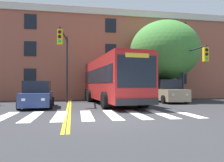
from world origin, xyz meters
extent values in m
plane|color=#303033|center=(0.00, 0.00, 0.00)|extent=(120.00, 120.00, 0.00)
cube|color=white|center=(-4.44, 1.74, 0.00)|extent=(0.62, 3.68, 0.01)
cube|color=white|center=(-3.19, 1.71, 0.00)|extent=(0.62, 3.68, 0.01)
cube|color=white|center=(-1.94, 1.68, 0.00)|extent=(0.62, 3.68, 0.01)
cube|color=white|center=(-0.69, 1.66, 0.00)|extent=(0.62, 3.68, 0.01)
cube|color=white|center=(0.56, 1.63, 0.00)|extent=(0.62, 3.68, 0.01)
cube|color=white|center=(1.81, 1.61, 0.00)|extent=(0.62, 3.68, 0.01)
cube|color=white|center=(3.06, 1.58, 0.00)|extent=(0.62, 3.68, 0.01)
cube|color=white|center=(4.31, 1.55, 0.00)|extent=(0.62, 3.68, 0.01)
cube|color=gold|center=(-1.66, 15.66, 0.00)|extent=(0.12, 36.00, 0.01)
cube|color=gold|center=(-1.50, 15.66, 0.00)|extent=(0.12, 36.00, 0.01)
cube|color=#B22323|center=(1.61, 7.63, 1.83)|extent=(3.46, 10.66, 2.93)
cube|color=black|center=(2.87, 7.75, 2.12)|extent=(0.91, 9.59, 1.06)
cube|color=black|center=(0.35, 7.51, 2.12)|extent=(0.91, 9.59, 1.06)
cube|color=black|center=(2.09, 2.41, 2.18)|extent=(2.25, 0.23, 1.76)
cube|color=yellow|center=(2.09, 2.40, 3.06)|extent=(1.38, 0.16, 0.24)
cube|color=#232326|center=(2.09, 2.38, 0.54)|extent=(2.46, 0.33, 0.36)
cube|color=maroon|center=(1.61, 7.63, 3.38)|extent=(3.28, 10.23, 0.16)
cylinder|color=black|center=(3.10, 4.51, 0.53)|extent=(0.65, 1.11, 1.06)
cylinder|color=black|center=(0.71, 4.29, 0.53)|extent=(0.65, 1.11, 1.06)
cylinder|color=black|center=(2.59, 10.09, 0.53)|extent=(0.65, 1.11, 1.06)
cylinder|color=black|center=(0.20, 9.87, 0.53)|extent=(0.65, 1.11, 1.06)
cylinder|color=black|center=(2.49, 11.18, 0.53)|extent=(0.65, 1.11, 1.06)
cylinder|color=black|center=(0.10, 10.96, 0.53)|extent=(0.65, 1.11, 1.06)
cube|color=navy|center=(-3.58, 5.77, 0.57)|extent=(1.89, 4.06, 0.81)
cube|color=black|center=(-3.58, 5.81, 1.34)|extent=(1.64, 2.26, 0.73)
cube|color=white|center=(-2.98, 3.78, 0.65)|extent=(0.20, 0.05, 0.14)
cube|color=white|center=(-4.01, 3.73, 0.65)|extent=(0.20, 0.05, 0.14)
cylinder|color=black|center=(-2.64, 4.57, 0.30)|extent=(0.25, 0.61, 0.60)
cylinder|color=black|center=(-4.41, 4.50, 0.30)|extent=(0.25, 0.61, 0.60)
cylinder|color=black|center=(-2.75, 7.04, 0.30)|extent=(0.25, 0.61, 0.60)
cylinder|color=black|center=(-4.51, 6.97, 0.30)|extent=(0.25, 0.61, 0.60)
cube|color=tan|center=(6.58, 8.35, 0.64)|extent=(1.98, 4.58, 0.93)
cube|color=black|center=(6.59, 8.49, 1.50)|extent=(1.71, 2.23, 0.79)
cube|color=white|center=(7.05, 6.06, 0.74)|extent=(0.20, 0.05, 0.14)
cube|color=white|center=(5.96, 6.10, 0.74)|extent=(0.20, 0.05, 0.14)
cylinder|color=black|center=(7.46, 6.92, 0.33)|extent=(0.24, 0.67, 0.66)
cylinder|color=black|center=(5.60, 6.99, 0.33)|extent=(0.24, 0.67, 0.66)
cylinder|color=black|center=(7.56, 9.72, 0.33)|extent=(0.24, 0.67, 0.66)
cylinder|color=black|center=(5.70, 9.79, 0.33)|extent=(0.24, 0.67, 0.66)
cube|color=white|center=(0.86, 18.08, 0.74)|extent=(2.41, 5.33, 1.05)
cube|color=black|center=(0.86, 18.13, 1.78)|extent=(2.06, 3.35, 1.04)
cube|color=white|center=(1.27, 15.43, 0.84)|extent=(0.20, 0.05, 0.14)
cube|color=white|center=(0.06, 15.52, 0.84)|extent=(0.20, 0.05, 0.14)
cylinder|color=black|center=(1.77, 16.40, 0.38)|extent=(0.28, 0.77, 0.76)
cylinder|color=black|center=(-0.29, 16.55, 0.38)|extent=(0.28, 0.77, 0.76)
cylinder|color=black|center=(2.01, 19.61, 0.38)|extent=(0.28, 0.77, 0.76)
cylinder|color=black|center=(-0.05, 19.76, 0.38)|extent=(0.28, 0.77, 0.76)
cylinder|color=#28282D|center=(7.98, 8.39, 2.29)|extent=(0.16, 0.16, 4.58)
cylinder|color=#28282D|center=(7.91, 6.58, 4.20)|extent=(0.24, 3.62, 0.11)
cube|color=yellow|center=(7.85, 4.93, 3.60)|extent=(0.35, 0.29, 1.00)
cylinder|color=black|center=(7.85, 4.78, 3.90)|extent=(0.22, 0.04, 0.22)
cylinder|color=black|center=(7.85, 4.78, 3.60)|extent=(0.22, 0.04, 0.22)
cylinder|color=green|center=(7.85, 4.78, 3.30)|extent=(0.22, 0.04, 0.22)
cylinder|color=#28282D|center=(-1.81, 9.71, 2.76)|extent=(0.16, 0.16, 5.52)
cylinder|color=#28282D|center=(-1.99, 7.63, 5.20)|extent=(0.49, 4.18, 0.11)
cube|color=yellow|center=(-2.17, 5.69, 4.60)|extent=(0.36, 0.31, 1.00)
cylinder|color=black|center=(-2.18, 5.54, 4.90)|extent=(0.22, 0.05, 0.22)
cylinder|color=black|center=(-2.18, 5.54, 4.60)|extent=(0.22, 0.05, 0.22)
cylinder|color=green|center=(-2.18, 5.54, 4.30)|extent=(0.22, 0.05, 0.22)
cylinder|color=brown|center=(7.05, 10.21, 1.16)|extent=(0.54, 0.54, 2.32)
ellipsoid|color=#428438|center=(7.05, 10.21, 4.67)|extent=(8.43, 8.69, 5.54)
cube|color=#9E5642|center=(2.42, 17.30, 4.59)|extent=(38.46, 9.43, 9.18)
cube|color=beige|center=(2.42, 12.50, 8.78)|extent=(38.46, 0.16, 0.60)
cube|color=black|center=(-5.27, 12.55, 2.29)|extent=(1.10, 0.06, 1.40)
cube|color=black|center=(2.42, 12.55, 2.29)|extent=(1.10, 0.06, 1.40)
cube|color=black|center=(10.11, 12.55, 2.29)|extent=(1.10, 0.06, 1.40)
cube|color=black|center=(-5.27, 12.55, 4.86)|extent=(1.10, 0.06, 1.40)
cube|color=black|center=(2.42, 12.55, 4.86)|extent=(1.10, 0.06, 1.40)
cube|color=black|center=(10.11, 12.55, 4.86)|extent=(1.10, 0.06, 1.40)
cube|color=black|center=(-5.27, 12.55, 7.43)|extent=(1.10, 0.06, 1.40)
cube|color=black|center=(2.42, 12.55, 7.43)|extent=(1.10, 0.06, 1.40)
cube|color=black|center=(10.11, 12.55, 7.43)|extent=(1.10, 0.06, 1.40)
camera|label=1|loc=(-1.37, -8.93, 1.46)|focal=35.00mm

